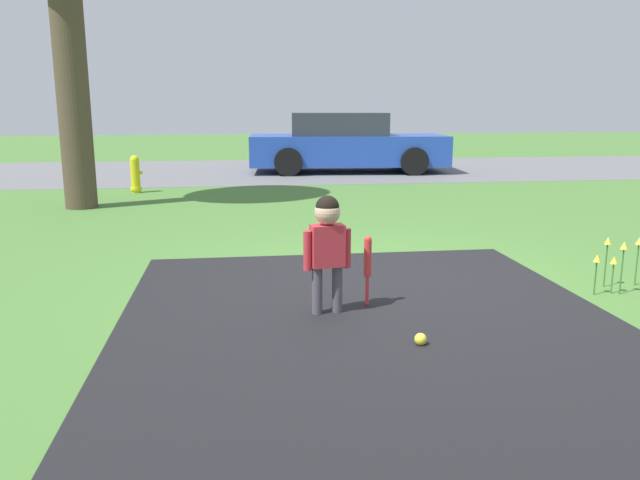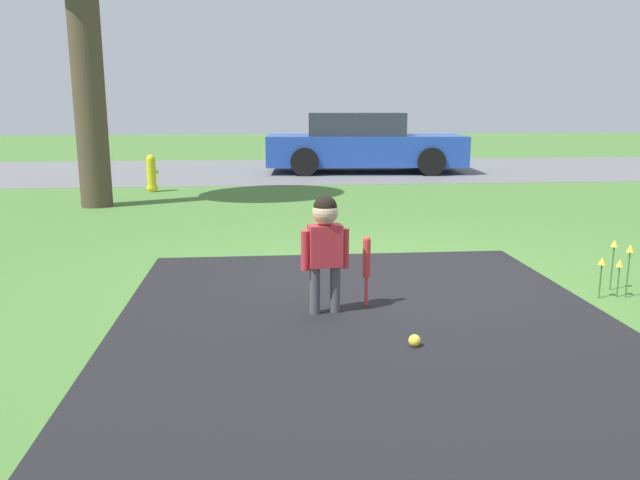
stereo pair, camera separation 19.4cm
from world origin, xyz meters
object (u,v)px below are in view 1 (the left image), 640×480
object	(u,v)px
sports_ball	(421,339)
baseball_bat	(368,261)
parked_car	(346,144)
fire_hydrant	(135,174)
child	(327,238)

from	to	relation	value
sports_ball	baseball_bat	bearing A→B (deg)	101.63
parked_car	baseball_bat	bearing A→B (deg)	-94.42
baseball_bat	fire_hydrant	distance (m)	7.42
sports_ball	child	bearing A→B (deg)	125.31
child	parked_car	distance (m)	10.29
baseball_bat	parked_car	distance (m)	10.10
child	baseball_bat	world-z (taller)	child
sports_ball	fire_hydrant	world-z (taller)	fire_hydrant
baseball_bat	child	bearing A→B (deg)	-157.92
child	sports_ball	distance (m)	1.02
child	fire_hydrant	bearing A→B (deg)	100.58
child	baseball_bat	bearing A→B (deg)	13.62
baseball_bat	fire_hydrant	world-z (taller)	fire_hydrant
fire_hydrant	parked_car	size ratio (longest dim) A/B	0.14
fire_hydrant	parked_car	world-z (taller)	parked_car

